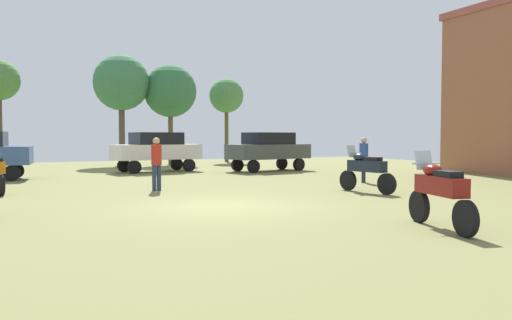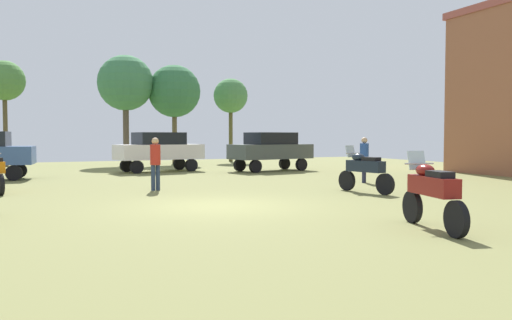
{
  "view_description": "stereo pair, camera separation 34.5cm",
  "coord_description": "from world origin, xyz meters",
  "px_view_note": "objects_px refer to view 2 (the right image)",
  "views": [
    {
      "loc": [
        -4.61,
        -12.34,
        1.82
      ],
      "look_at": [
        3.51,
        5.6,
        0.91
      ],
      "focal_mm": 36.03,
      "sensor_mm": 36.0,
      "label": 1
    },
    {
      "loc": [
        -4.3,
        -12.48,
        1.82
      ],
      "look_at": [
        3.51,
        5.6,
        0.91
      ],
      "focal_mm": 36.03,
      "sensor_mm": 36.0,
      "label": 2
    }
  ],
  "objects_px": {
    "motorcycle_6": "(365,170)",
    "tree_7": "(231,97)",
    "car_4": "(271,148)",
    "person_1": "(155,160)",
    "motorcycle_3": "(432,191)",
    "tree_6": "(4,82)",
    "person_2": "(364,156)",
    "tree_1": "(174,92)",
    "tree_3": "(125,84)",
    "car_3": "(159,149)"
  },
  "relations": [
    {
      "from": "motorcycle_6",
      "to": "tree_3",
      "type": "relative_size",
      "value": 0.33
    },
    {
      "from": "car_4",
      "to": "tree_6",
      "type": "xyz_separation_m",
      "value": [
        -12.83,
        9.48,
        3.84
      ]
    },
    {
      "from": "tree_7",
      "to": "motorcycle_6",
      "type": "bearing_deg",
      "value": -98.78
    },
    {
      "from": "motorcycle_3",
      "to": "tree_3",
      "type": "bearing_deg",
      "value": 106.8
    },
    {
      "from": "person_1",
      "to": "tree_1",
      "type": "height_order",
      "value": "tree_1"
    },
    {
      "from": "tree_1",
      "to": "tree_3",
      "type": "distance_m",
      "value": 3.15
    },
    {
      "from": "motorcycle_3",
      "to": "tree_7",
      "type": "height_order",
      "value": "tree_7"
    },
    {
      "from": "motorcycle_3",
      "to": "tree_7",
      "type": "distance_m",
      "value": 27.59
    },
    {
      "from": "tree_1",
      "to": "motorcycle_6",
      "type": "bearing_deg",
      "value": -86.45
    },
    {
      "from": "person_1",
      "to": "person_2",
      "type": "bearing_deg",
      "value": 166.55
    },
    {
      "from": "car_3",
      "to": "tree_6",
      "type": "xyz_separation_m",
      "value": [
        -7.38,
        7.68,
        3.84
      ]
    },
    {
      "from": "car_4",
      "to": "person_2",
      "type": "height_order",
      "value": "car_4"
    },
    {
      "from": "tree_3",
      "to": "tree_6",
      "type": "height_order",
      "value": "tree_3"
    },
    {
      "from": "person_2",
      "to": "tree_3",
      "type": "distance_m",
      "value": 18.28
    },
    {
      "from": "motorcycle_3",
      "to": "motorcycle_6",
      "type": "distance_m",
      "value": 6.52
    },
    {
      "from": "car_3",
      "to": "tree_1",
      "type": "relative_size",
      "value": 0.7
    },
    {
      "from": "car_4",
      "to": "tree_7",
      "type": "distance_m",
      "value": 10.91
    },
    {
      "from": "person_2",
      "to": "tree_6",
      "type": "relative_size",
      "value": 0.28
    },
    {
      "from": "car_3",
      "to": "tree_6",
      "type": "height_order",
      "value": "tree_6"
    },
    {
      "from": "motorcycle_6",
      "to": "tree_7",
      "type": "xyz_separation_m",
      "value": [
        3.2,
        20.73,
        3.89
      ]
    },
    {
      "from": "person_1",
      "to": "motorcycle_3",
      "type": "bearing_deg",
      "value": 98.96
    },
    {
      "from": "tree_6",
      "to": "tree_3",
      "type": "bearing_deg",
      "value": -3.41
    },
    {
      "from": "motorcycle_3",
      "to": "person_1",
      "type": "height_order",
      "value": "person_1"
    },
    {
      "from": "person_2",
      "to": "tree_7",
      "type": "bearing_deg",
      "value": 37.86
    },
    {
      "from": "car_3",
      "to": "tree_3",
      "type": "distance_m",
      "value": 8.29
    },
    {
      "from": "motorcycle_3",
      "to": "tree_3",
      "type": "relative_size",
      "value": 0.33
    },
    {
      "from": "tree_6",
      "to": "person_2",
      "type": "bearing_deg",
      "value": -52.02
    },
    {
      "from": "person_1",
      "to": "person_2",
      "type": "xyz_separation_m",
      "value": [
        8.06,
        -0.36,
        0.0
      ]
    },
    {
      "from": "tree_1",
      "to": "tree_7",
      "type": "relative_size",
      "value": 1.09
    },
    {
      "from": "person_1",
      "to": "tree_6",
      "type": "distance_m",
      "value": 17.93
    },
    {
      "from": "tree_1",
      "to": "tree_6",
      "type": "distance_m",
      "value": 10.05
    },
    {
      "from": "car_3",
      "to": "tree_1",
      "type": "height_order",
      "value": "tree_1"
    },
    {
      "from": "person_1",
      "to": "tree_6",
      "type": "xyz_separation_m",
      "value": [
        -5.24,
        16.68,
        3.98
      ]
    },
    {
      "from": "tree_6",
      "to": "tree_7",
      "type": "height_order",
      "value": "tree_6"
    },
    {
      "from": "person_2",
      "to": "tree_3",
      "type": "relative_size",
      "value": 0.25
    },
    {
      "from": "car_3",
      "to": "person_1",
      "type": "relative_size",
      "value": 2.59
    },
    {
      "from": "tree_1",
      "to": "tree_3",
      "type": "bearing_deg",
      "value": 178.31
    },
    {
      "from": "car_4",
      "to": "tree_1",
      "type": "distance_m",
      "value": 10.05
    },
    {
      "from": "tree_7",
      "to": "car_4",
      "type": "bearing_deg",
      "value": -98.95
    },
    {
      "from": "tree_7",
      "to": "car_3",
      "type": "bearing_deg",
      "value": -129.95
    },
    {
      "from": "motorcycle_3",
      "to": "tree_7",
      "type": "xyz_separation_m",
      "value": [
        5.86,
        26.68,
        3.89
      ]
    },
    {
      "from": "motorcycle_3",
      "to": "car_3",
      "type": "height_order",
      "value": "car_3"
    },
    {
      "from": "tree_7",
      "to": "tree_1",
      "type": "bearing_deg",
      "value": -164.18
    },
    {
      "from": "motorcycle_3",
      "to": "tree_3",
      "type": "xyz_separation_m",
      "value": [
        -1.67,
        25.52,
        4.39
      ]
    },
    {
      "from": "car_3",
      "to": "person_1",
      "type": "distance_m",
      "value": 9.26
    },
    {
      "from": "tree_3",
      "to": "tree_6",
      "type": "bearing_deg",
      "value": 176.59
    },
    {
      "from": "motorcycle_6",
      "to": "tree_1",
      "type": "distance_m",
      "value": 19.92
    },
    {
      "from": "tree_6",
      "to": "tree_7",
      "type": "relative_size",
      "value": 1.06
    },
    {
      "from": "person_1",
      "to": "tree_7",
      "type": "height_order",
      "value": "tree_7"
    },
    {
      "from": "tree_1",
      "to": "tree_6",
      "type": "bearing_deg",
      "value": 177.13
    }
  ]
}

